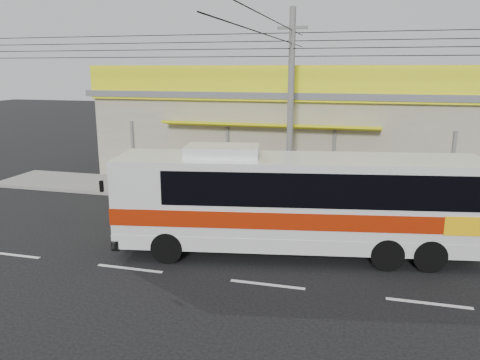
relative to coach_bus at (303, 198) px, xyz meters
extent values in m
plane|color=black|center=(-0.58, 0.12, -1.78)|extent=(120.00, 120.00, 0.00)
cube|color=slate|center=(-0.58, 6.12, -1.71)|extent=(30.00, 3.20, 0.15)
cube|color=gray|center=(-0.58, 11.72, 0.32)|extent=(22.00, 8.00, 4.20)
cube|color=#5C5E64|center=(-0.58, 11.72, 2.57)|extent=(22.60, 8.60, 0.30)
cube|color=#F8FF16|center=(-0.58, 7.60, 3.12)|extent=(22.00, 0.24, 1.60)
cube|color=#AF2D09|center=(-2.58, 7.57, 3.12)|extent=(9.00, 0.10, 1.20)
cube|color=#157B1F|center=(5.92, 7.57, 3.12)|extent=(2.40, 0.10, 1.10)
cube|color=#AF2D09|center=(-9.58, 7.57, 3.12)|extent=(3.00, 0.10, 1.10)
cube|color=#D0D00B|center=(-2.58, 7.42, 1.22)|extent=(10.00, 1.20, 0.37)
cube|color=silver|center=(-0.17, -0.03, -0.08)|extent=(11.01, 4.07, 2.61)
cube|color=#A52107|center=(-0.17, -0.03, -0.39)|extent=(11.05, 4.12, 0.49)
cube|color=yellow|center=(4.43, 0.78, -0.39)|extent=(1.81, 2.52, 0.54)
cube|color=black|center=(0.45, 0.08, 0.51)|extent=(9.25, 3.80, 0.99)
cube|color=black|center=(-5.41, -0.95, 0.33)|extent=(0.48, 1.97, 1.35)
cube|color=silver|center=(-2.38, -0.42, 1.39)|extent=(2.34, 1.61, 0.32)
cylinder|color=black|center=(-3.71, -1.68, -1.32)|extent=(0.97, 0.44, 0.93)
cylinder|color=black|center=(-4.06, 0.32, -1.32)|extent=(0.97, 0.44, 0.93)
cylinder|color=black|center=(3.64, -0.39, -1.32)|extent=(0.97, 0.44, 0.93)
cylinder|color=black|center=(3.29, 1.61, -1.32)|extent=(0.97, 0.44, 0.93)
imported|color=maroon|center=(-4.34, 6.92, -1.12)|extent=(2.00, 0.83, 1.03)
imported|color=black|center=(-5.96, 6.76, -1.13)|extent=(1.71, 0.63, 1.01)
cylinder|color=slate|center=(-1.27, 5.52, 2.17)|extent=(0.26, 0.26, 7.90)
cube|color=slate|center=(-1.27, 5.52, 5.33)|extent=(1.19, 0.12, 0.12)
camera|label=1|loc=(1.61, -13.54, 3.78)|focal=35.00mm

